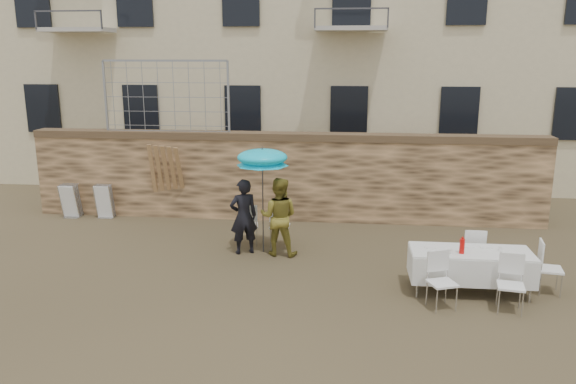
# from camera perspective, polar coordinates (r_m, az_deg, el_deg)

# --- Properties ---
(ground) EXTENTS (80.00, 80.00, 0.00)m
(ground) POSITION_cam_1_polar(r_m,az_deg,el_deg) (9.96, -3.72, -10.82)
(ground) COLOR brown
(ground) RESTS_ON ground
(stone_wall) EXTENTS (13.00, 0.50, 2.20)m
(stone_wall) POSITION_cam_1_polar(r_m,az_deg,el_deg) (14.33, -0.39, 1.52)
(stone_wall) COLOR olive
(stone_wall) RESTS_ON ground
(chain_link_fence) EXTENTS (3.20, 0.06, 1.80)m
(chain_link_fence) POSITION_cam_1_polar(r_m,az_deg,el_deg) (14.69, -12.27, 9.40)
(chain_link_fence) COLOR gray
(chain_link_fence) RESTS_ON stone_wall
(man_suit) EXTENTS (0.70, 0.60, 1.62)m
(man_suit) POSITION_cam_1_polar(r_m,az_deg,el_deg) (11.91, -4.53, -2.51)
(man_suit) COLOR black
(man_suit) RESTS_ON ground
(woman_dress) EXTENTS (0.86, 0.70, 1.67)m
(woman_dress) POSITION_cam_1_polar(r_m,az_deg,el_deg) (11.79, -0.95, -2.52)
(woman_dress) COLOR #A69732
(woman_dress) RESTS_ON ground
(umbrella) EXTENTS (1.10, 1.10, 2.12)m
(umbrella) POSITION_cam_1_polar(r_m,az_deg,el_deg) (11.66, -2.62, 3.23)
(umbrella) COLOR #3F3F44
(umbrella) RESTS_ON ground
(couple_chair_left) EXTENTS (0.56, 0.56, 0.96)m
(couple_chair_left) POSITION_cam_1_polar(r_m,az_deg,el_deg) (12.52, -4.04, -3.26)
(couple_chair_left) COLOR white
(couple_chair_left) RESTS_ON ground
(couple_chair_right) EXTENTS (0.49, 0.49, 0.96)m
(couple_chair_right) POSITION_cam_1_polar(r_m,az_deg,el_deg) (12.42, -0.86, -3.37)
(couple_chair_right) COLOR white
(couple_chair_right) RESTS_ON ground
(banquet_table) EXTENTS (2.10, 0.85, 0.78)m
(banquet_table) POSITION_cam_1_polar(r_m,az_deg,el_deg) (10.47, 18.12, -5.93)
(banquet_table) COLOR silver
(banquet_table) RESTS_ON ground
(soda_bottle) EXTENTS (0.09, 0.09, 0.26)m
(soda_bottle) POSITION_cam_1_polar(r_m,az_deg,el_deg) (10.24, 17.26, -5.29)
(soda_bottle) COLOR red
(soda_bottle) RESTS_ON banquet_table
(table_chair_front_left) EXTENTS (0.62, 0.62, 0.96)m
(table_chair_front_left) POSITION_cam_1_polar(r_m,az_deg,el_deg) (9.76, 15.41, -8.77)
(table_chair_front_left) COLOR white
(table_chair_front_left) RESTS_ON ground
(table_chair_front_right) EXTENTS (0.55, 0.55, 0.96)m
(table_chair_front_right) POSITION_cam_1_polar(r_m,az_deg,el_deg) (10.00, 21.71, -8.72)
(table_chair_front_right) COLOR white
(table_chair_front_right) RESTS_ON ground
(table_chair_back) EXTENTS (0.48, 0.48, 0.96)m
(table_chair_back) POSITION_cam_1_polar(r_m,az_deg,el_deg) (11.33, 18.22, -5.78)
(table_chair_back) COLOR white
(table_chair_back) RESTS_ON ground
(table_chair_side) EXTENTS (0.55, 0.55, 0.96)m
(table_chair_side) POSITION_cam_1_polar(r_m,az_deg,el_deg) (11.02, 25.10, -6.97)
(table_chair_side) COLOR white
(table_chair_side) RESTS_ON ground
(chair_stack_left) EXTENTS (0.46, 0.40, 0.92)m
(chair_stack_left) POSITION_cam_1_polar(r_m,az_deg,el_deg) (15.73, -21.00, -0.70)
(chair_stack_left) COLOR white
(chair_stack_left) RESTS_ON ground
(chair_stack_right) EXTENTS (0.46, 0.32, 0.92)m
(chair_stack_right) POSITION_cam_1_polar(r_m,az_deg,el_deg) (15.34, -18.00, -0.80)
(chair_stack_right) COLOR white
(chair_stack_right) RESTS_ON ground
(wood_planks) EXTENTS (0.70, 0.20, 2.00)m
(wood_planks) POSITION_cam_1_polar(r_m,az_deg,el_deg) (14.70, -12.34, 1.11)
(wood_planks) COLOR #A37749
(wood_planks) RESTS_ON ground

